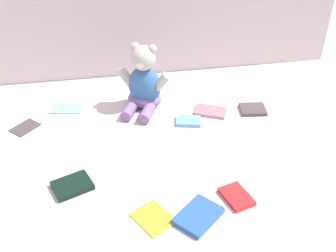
{
  "coord_description": "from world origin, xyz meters",
  "views": [
    {
      "loc": [
        -0.22,
        -1.26,
        0.93
      ],
      "look_at": [
        -0.02,
        -0.1,
        0.1
      ],
      "focal_mm": 45.35,
      "sensor_mm": 36.0,
      "label": 1
    }
  ],
  "objects_px": {
    "teddy_bear": "(144,84)",
    "book_case_0": "(236,197)",
    "book_case_4": "(153,217)",
    "book_case_3": "(198,216)",
    "book_case_1": "(67,108)",
    "book_case_8": "(210,111)",
    "book_case_5": "(188,121)",
    "book_case_6": "(253,109)",
    "book_case_7": "(25,127)",
    "book_case_2": "(72,185)"
  },
  "relations": [
    {
      "from": "teddy_bear",
      "to": "book_case_0",
      "type": "bearing_deg",
      "value": -45.63
    },
    {
      "from": "teddy_bear",
      "to": "book_case_4",
      "type": "height_order",
      "value": "teddy_bear"
    },
    {
      "from": "book_case_3",
      "to": "book_case_4",
      "type": "distance_m",
      "value": 0.13
    },
    {
      "from": "book_case_1",
      "to": "teddy_bear",
      "type": "bearing_deg",
      "value": 96.09
    },
    {
      "from": "book_case_1",
      "to": "book_case_4",
      "type": "xyz_separation_m",
      "value": [
        0.26,
        -0.64,
        -0.0
      ]
    },
    {
      "from": "book_case_0",
      "to": "book_case_8",
      "type": "xyz_separation_m",
      "value": [
        0.04,
        0.48,
        -0.0
      ]
    },
    {
      "from": "book_case_5",
      "to": "book_case_6",
      "type": "distance_m",
      "value": 0.27
    },
    {
      "from": "book_case_3",
      "to": "book_case_8",
      "type": "bearing_deg",
      "value": -59.49
    },
    {
      "from": "book_case_0",
      "to": "book_case_1",
      "type": "relative_size",
      "value": 0.86
    },
    {
      "from": "book_case_4",
      "to": "book_case_8",
      "type": "height_order",
      "value": "book_case_8"
    },
    {
      "from": "teddy_bear",
      "to": "book_case_1",
      "type": "height_order",
      "value": "teddy_bear"
    },
    {
      "from": "book_case_4",
      "to": "book_case_3",
      "type": "bearing_deg",
      "value": -39.61
    },
    {
      "from": "book_case_6",
      "to": "book_case_1",
      "type": "bearing_deg",
      "value": -94.11
    },
    {
      "from": "book_case_7",
      "to": "book_case_6",
      "type": "bearing_deg",
      "value": 42.77
    },
    {
      "from": "teddy_bear",
      "to": "book_case_3",
      "type": "height_order",
      "value": "teddy_bear"
    },
    {
      "from": "book_case_4",
      "to": "book_case_5",
      "type": "bearing_deg",
      "value": 35.72
    },
    {
      "from": "book_case_0",
      "to": "book_case_6",
      "type": "relative_size",
      "value": 1.05
    },
    {
      "from": "book_case_5",
      "to": "book_case_3",
      "type": "bearing_deg",
      "value": 3.83
    },
    {
      "from": "book_case_2",
      "to": "book_case_4",
      "type": "height_order",
      "value": "book_case_2"
    },
    {
      "from": "teddy_bear",
      "to": "book_case_0",
      "type": "distance_m",
      "value": 0.62
    },
    {
      "from": "book_case_2",
      "to": "book_case_1",
      "type": "bearing_deg",
      "value": 161.98
    },
    {
      "from": "book_case_5",
      "to": "book_case_1",
      "type": "bearing_deg",
      "value": -98.36
    },
    {
      "from": "book_case_3",
      "to": "book_case_8",
      "type": "distance_m",
      "value": 0.56
    },
    {
      "from": "teddy_bear",
      "to": "book_case_7",
      "type": "bearing_deg",
      "value": -145.99
    },
    {
      "from": "book_case_2",
      "to": "book_case_3",
      "type": "xyz_separation_m",
      "value": [
        0.36,
        -0.19,
        -0.0
      ]
    },
    {
      "from": "book_case_0",
      "to": "book_case_1",
      "type": "xyz_separation_m",
      "value": [
        -0.53,
        0.6,
        -0.0
      ]
    },
    {
      "from": "book_case_2",
      "to": "book_case_7",
      "type": "distance_m",
      "value": 0.4
    },
    {
      "from": "book_case_4",
      "to": "book_case_6",
      "type": "distance_m",
      "value": 0.69
    },
    {
      "from": "book_case_3",
      "to": "book_case_8",
      "type": "relative_size",
      "value": 1.11
    },
    {
      "from": "book_case_1",
      "to": "book_case_2",
      "type": "height_order",
      "value": "book_case_2"
    },
    {
      "from": "book_case_6",
      "to": "teddy_bear",
      "type": "bearing_deg",
      "value": -98.29
    },
    {
      "from": "book_case_0",
      "to": "book_case_8",
      "type": "bearing_deg",
      "value": 68.32
    },
    {
      "from": "book_case_4",
      "to": "book_case_8",
      "type": "distance_m",
      "value": 0.6
    },
    {
      "from": "book_case_1",
      "to": "book_case_5",
      "type": "bearing_deg",
      "value": 80.19
    },
    {
      "from": "book_case_0",
      "to": "book_case_6",
      "type": "xyz_separation_m",
      "value": [
        0.21,
        0.46,
        -0.0
      ]
    },
    {
      "from": "book_case_5",
      "to": "book_case_8",
      "type": "relative_size",
      "value": 0.77
    },
    {
      "from": "book_case_7",
      "to": "book_case_3",
      "type": "bearing_deg",
      "value": -0.59
    },
    {
      "from": "book_case_1",
      "to": "book_case_6",
      "type": "distance_m",
      "value": 0.75
    },
    {
      "from": "book_case_5",
      "to": "teddy_bear",
      "type": "bearing_deg",
      "value": -122.22
    },
    {
      "from": "book_case_0",
      "to": "book_case_1",
      "type": "bearing_deg",
      "value": 114.26
    },
    {
      "from": "book_case_1",
      "to": "book_case_8",
      "type": "relative_size",
      "value": 0.99
    },
    {
      "from": "book_case_6",
      "to": "book_case_7",
      "type": "height_order",
      "value": "book_case_6"
    },
    {
      "from": "book_case_4",
      "to": "book_case_7",
      "type": "relative_size",
      "value": 1.17
    },
    {
      "from": "book_case_6",
      "to": "book_case_8",
      "type": "height_order",
      "value": "book_case_6"
    },
    {
      "from": "book_case_0",
      "to": "book_case_8",
      "type": "height_order",
      "value": "book_case_0"
    },
    {
      "from": "teddy_bear",
      "to": "book_case_5",
      "type": "relative_size",
      "value": 2.84
    },
    {
      "from": "book_case_4",
      "to": "book_case_6",
      "type": "bearing_deg",
      "value": 15.87
    },
    {
      "from": "book_case_4",
      "to": "teddy_bear",
      "type": "bearing_deg",
      "value": 54.59
    },
    {
      "from": "book_case_6",
      "to": "book_case_7",
      "type": "distance_m",
      "value": 0.89
    },
    {
      "from": "book_case_4",
      "to": "book_case_7",
      "type": "height_order",
      "value": "same"
    }
  ]
}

